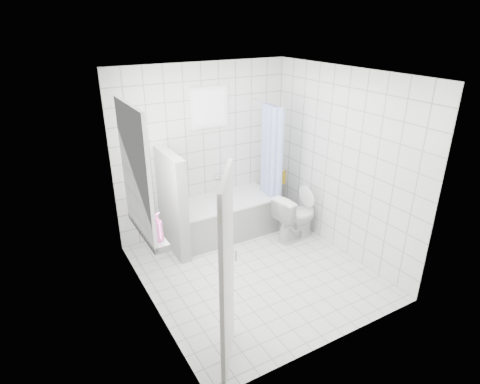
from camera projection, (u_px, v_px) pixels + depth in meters
ground at (254, 271)px, 5.44m from camera, size 3.00×3.00×0.00m
ceiling at (258, 74)px, 4.39m from camera, size 3.00×3.00×0.00m
wall_back at (204, 150)px, 6.11m from camera, size 2.80×0.02×2.60m
wall_front at (341, 236)px, 3.73m from camera, size 2.80×0.02×2.60m
wall_left at (145, 208)px, 4.28m from camera, size 0.02×3.00×2.60m
wall_right at (341, 164)px, 5.56m from camera, size 0.02×3.00×2.60m
window_left at (138, 172)px, 4.41m from camera, size 0.01×0.90×1.40m
window_back at (210, 108)px, 5.85m from camera, size 0.50×0.01×0.50m
window_sill at (148, 230)px, 4.73m from camera, size 0.18×1.02×0.08m
door at (227, 276)px, 3.66m from camera, size 0.49×0.68×2.00m
bathtub at (225, 217)px, 6.28m from camera, size 1.59×0.77×0.58m
partition_wall at (172, 203)px, 5.67m from camera, size 0.15×0.85×1.50m
tiled_ledge at (276, 197)px, 7.02m from camera, size 0.40×0.24×0.55m
toilet at (296, 217)px, 6.13m from camera, size 0.77×0.51×0.73m
curtain_rod at (268, 103)px, 5.91m from camera, size 0.02×0.80×0.02m
shower_curtain at (271, 163)px, 6.17m from camera, size 0.14×0.48×1.78m
tub_faucet at (220, 176)px, 6.37m from camera, size 0.18×0.06×0.06m
sill_bottles at (152, 223)px, 4.54m from camera, size 0.17×0.80×0.33m
ledge_bottles at (280, 177)px, 6.83m from camera, size 0.18×0.15×0.26m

